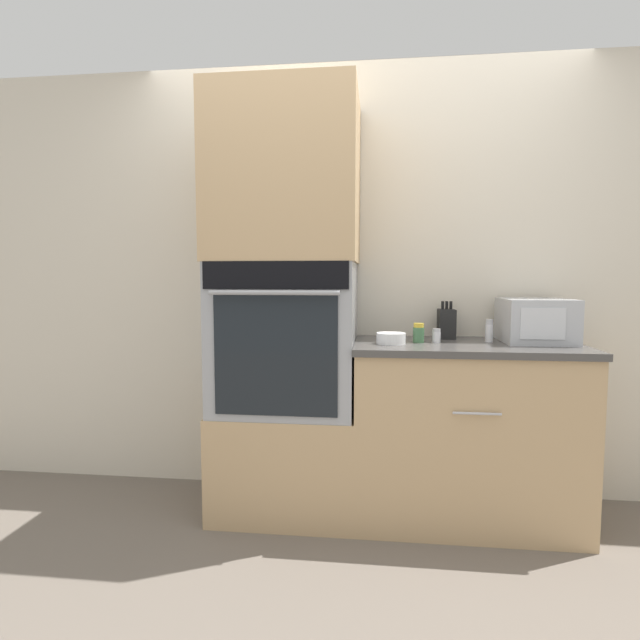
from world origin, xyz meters
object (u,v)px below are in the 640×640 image
Objects in this scene: bowl at (391,338)px; condiment_jar_mid at (436,336)px; microwave at (536,320)px; condiment_jar_far at (419,333)px; knife_block at (446,323)px; condiment_jar_near at (489,331)px; wall_oven at (286,336)px.

condiment_jar_mid is at bearing 18.22° from bowl.
microwave is 0.62m from condiment_jar_far.
knife_block is 0.25m from condiment_jar_near.
wall_oven is at bearing -176.45° from condiment_jar_near.
wall_oven reaches higher than microwave.
bowl is (-0.31, -0.27, -0.05)m from knife_block.
wall_oven reaches higher than condiment_jar_far.
condiment_jar_mid is (-0.28, -0.06, -0.02)m from condiment_jar_near.
condiment_jar_near is 0.29m from condiment_jar_mid.
knife_block is (0.87, 0.20, 0.06)m from wall_oven.
microwave is at bearing 4.73° from condiment_jar_near.
microwave is at bearing 11.79° from bowl.
condiment_jar_near is (-0.24, -0.02, -0.06)m from microwave.
microwave is at bearing 8.74° from condiment_jar_mid.
wall_oven reaches higher than condiment_jar_mid.
knife_block is at bearing 68.84° from condiment_jar_mid.
wall_oven is 6.58× the size of condiment_jar_near.
knife_block is at bearing 41.18° from bowl.
wall_oven is at bearing -176.23° from microwave.
condiment_jar_far is at bearing -171.76° from microwave.
wall_oven reaches higher than bowl.
microwave is 2.48× the size of bowl.
condiment_jar_mid is (-0.08, -0.20, -0.05)m from knife_block.
bowl is (-0.75, -0.16, -0.09)m from microwave.
microwave reaches higher than condiment_jar_far.
knife_block reaches higher than bowl.
microwave reaches higher than condiment_jar_near.
condiment_jar_near reaches higher than condiment_jar_mid.
knife_block reaches higher than condiment_jar_mid.
condiment_jar_mid is (0.24, 0.08, 0.01)m from bowl.
microwave is 0.25m from condiment_jar_near.
knife_block is 0.27m from condiment_jar_far.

